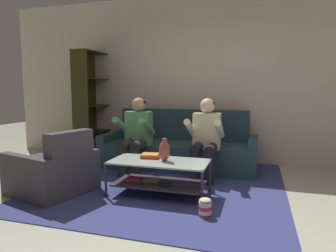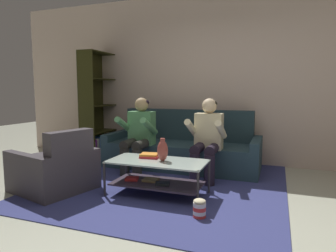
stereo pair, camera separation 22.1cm
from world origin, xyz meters
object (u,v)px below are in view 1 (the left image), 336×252
object	(u,v)px
popcorn_tub	(205,208)
armchair	(54,172)
coffee_table	(158,173)
bookshelf	(91,119)
person_seated_left	(136,132)
person_seated_right	(206,136)
vase	(164,150)
couch	(179,149)
book_stack	(151,156)

from	to	relation	value
popcorn_tub	armchair	bearing A→B (deg)	174.56
coffee_table	armchair	bearing A→B (deg)	-167.50
bookshelf	person_seated_left	bearing A→B (deg)	-30.62
coffee_table	bookshelf	world-z (taller)	bookshelf
person_seated_right	popcorn_tub	xyz separation A→B (m)	(0.23, -1.30, -0.52)
armchair	popcorn_tub	size ratio (longest dim) A/B	5.34
person_seated_right	coffee_table	world-z (taller)	person_seated_right
coffee_table	armchair	world-z (taller)	armchair
vase	popcorn_tub	world-z (taller)	vase
person_seated_right	armchair	world-z (taller)	person_seated_right
person_seated_left	person_seated_right	xyz separation A→B (m)	(1.05, -0.00, -0.00)
couch	book_stack	world-z (taller)	couch
person_seated_left	book_stack	distance (m)	0.90
coffee_table	vase	world-z (taller)	vase
person_seated_right	book_stack	world-z (taller)	person_seated_right
coffee_table	book_stack	world-z (taller)	book_stack
book_stack	armchair	size ratio (longest dim) A/B	0.24
couch	person_seated_left	world-z (taller)	person_seated_left
vase	couch	bearing A→B (deg)	97.71
book_stack	coffee_table	bearing A→B (deg)	-39.19
armchair	person_seated_left	bearing A→B (deg)	61.04
person_seated_right	bookshelf	distance (m)	2.36
person_seated_right	bookshelf	xyz separation A→B (m)	(-2.25, 0.71, 0.11)
couch	bookshelf	bearing A→B (deg)	174.02
couch	coffee_table	size ratio (longest dim) A/B	2.12
person_seated_left	coffee_table	distance (m)	1.11
vase	book_stack	size ratio (longest dim) A/B	1.10
bookshelf	person_seated_right	bearing A→B (deg)	-17.50
vase	book_stack	xyz separation A→B (m)	(-0.21, 0.11, -0.10)
couch	person_seated_left	bearing A→B (deg)	-134.84
person_seated_left	coffee_table	xyz separation A→B (m)	(0.64, -0.84, -0.34)
person_seated_right	armchair	bearing A→B (deg)	-146.18
book_stack	armchair	bearing A→B (deg)	-160.55
book_stack	bookshelf	world-z (taller)	bookshelf
person_seated_left	book_stack	world-z (taller)	person_seated_left
person_seated_right	couch	bearing A→B (deg)	134.84
vase	bookshelf	world-z (taller)	bookshelf
vase	armchair	distance (m)	1.39
person_seated_right	vase	bearing A→B (deg)	-112.23
couch	person_seated_right	bearing A→B (deg)	-45.16
coffee_table	bookshelf	size ratio (longest dim) A/B	0.60
book_stack	bookshelf	size ratio (longest dim) A/B	0.13
couch	armchair	world-z (taller)	couch
armchair	coffee_table	bearing A→B (deg)	12.50
person_seated_right	armchair	distance (m)	2.04
popcorn_tub	person_seated_right	bearing A→B (deg)	99.92
person_seated_left	popcorn_tub	world-z (taller)	person_seated_left
coffee_table	vase	bearing A→B (deg)	4.92
person_seated_right	book_stack	xyz separation A→B (m)	(-0.56, -0.73, -0.17)
book_stack	couch	bearing A→B (deg)	88.66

